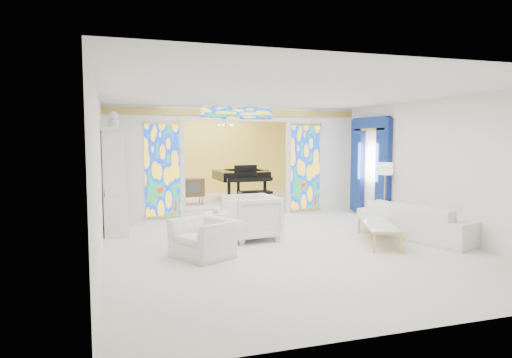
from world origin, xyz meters
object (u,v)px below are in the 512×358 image
object	(u,v)px
tv_console	(192,187)
coffee_table	(378,224)
armchair_right	(251,217)
sofa	(418,221)
china_cabinet	(115,181)
armchair_left	(205,238)
grand_piano	(244,175)

from	to	relation	value
tv_console	coffee_table	bearing A→B (deg)	-65.89
armchair_right	sofa	bearing A→B (deg)	68.02
china_cabinet	armchair_left	xyz separation A→B (m)	(1.49, -2.74, -0.83)
armchair_right	tv_console	xyz separation A→B (m)	(-0.52, 4.27, 0.20)
armchair_right	grand_piano	world-z (taller)	grand_piano
coffee_table	tv_console	distance (m)	6.09
armchair_left	grand_piano	xyz separation A→B (m)	(2.46, 5.96, 0.61)
armchair_right	grand_piano	xyz separation A→B (m)	(1.25, 4.86, 0.48)
armchair_right	sofa	size ratio (longest dim) A/B	0.40
armchair_left	coffee_table	world-z (taller)	armchair_left
armchair_left	tv_console	world-z (taller)	tv_console
china_cabinet	grand_piano	xyz separation A→B (m)	(3.96, 3.22, -0.22)
armchair_left	coffee_table	distance (m)	3.61
armchair_left	grand_piano	size ratio (longest dim) A/B	0.37
coffee_table	armchair_left	bearing A→B (deg)	-179.48
tv_console	grand_piano	bearing A→B (deg)	13.88
armchair_right	coffee_table	xyz separation A→B (m)	(2.40, -1.07, -0.09)
sofa	grand_piano	distance (m)	6.26
armchair_left	grand_piano	distance (m)	6.48
sofa	tv_console	size ratio (longest dim) A/B	3.37
china_cabinet	sofa	size ratio (longest dim) A/B	1.05
coffee_table	grand_piano	xyz separation A→B (m)	(-1.15, 5.93, 0.57)
sofa	coffee_table	world-z (taller)	sofa
china_cabinet	coffee_table	xyz separation A→B (m)	(5.11, -2.71, -0.79)
china_cabinet	sofa	xyz separation A→B (m)	(6.17, -2.61, -0.79)
china_cabinet	tv_console	world-z (taller)	china_cabinet
china_cabinet	tv_console	distance (m)	3.46
coffee_table	grand_piano	size ratio (longest dim) A/B	0.68
armchair_left	coffee_table	xyz separation A→B (m)	(3.61, 0.03, 0.04)
armchair_right	grand_piano	bearing A→B (deg)	159.25
sofa	tv_console	world-z (taller)	tv_console
sofa	armchair_left	bearing A→B (deg)	73.68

